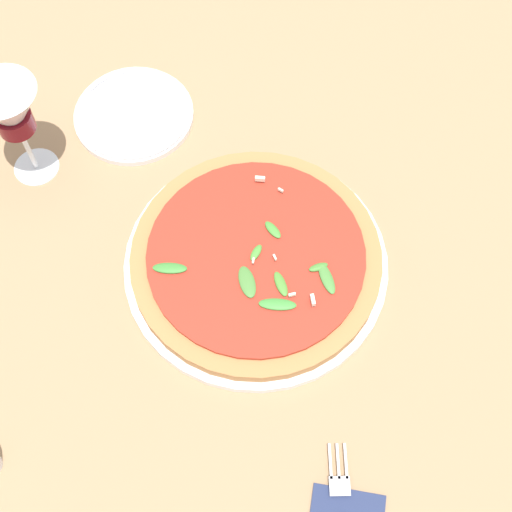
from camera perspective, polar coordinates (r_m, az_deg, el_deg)
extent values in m
plane|color=#9E7A56|center=(0.95, 1.42, -0.74)|extent=(6.00, 6.00, 0.00)
cylinder|color=white|center=(0.94, 0.00, -0.66)|extent=(0.35, 0.35, 0.01)
cylinder|color=#AD7542|center=(0.93, 0.00, -0.25)|extent=(0.33, 0.33, 0.02)
cylinder|color=#A82D1E|center=(0.92, 0.00, 0.09)|extent=(0.28, 0.28, 0.01)
ellipsoid|color=#448A34|center=(0.93, 1.46, 2.12)|extent=(0.03, 0.03, 0.01)
ellipsoid|color=#3D8837|center=(0.88, 1.54, -3.89)|extent=(0.02, 0.05, 0.01)
ellipsoid|color=#498530|center=(0.90, 2.00, -2.24)|extent=(0.04, 0.02, 0.01)
ellipsoid|color=#468037|center=(0.90, 5.68, -1.77)|extent=(0.05, 0.03, 0.01)
ellipsoid|color=#447F31|center=(0.91, 5.01, -0.89)|extent=(0.02, 0.03, 0.01)
ellipsoid|color=#488B34|center=(0.92, 0.00, 0.26)|extent=(0.03, 0.02, 0.01)
ellipsoid|color=#467B35|center=(0.90, -0.71, -2.08)|extent=(0.05, 0.03, 0.01)
ellipsoid|color=#3C8234|center=(0.91, -6.91, -0.97)|extent=(0.02, 0.05, 0.01)
cube|color=#EFE5C6|center=(0.89, 2.90, -3.11)|extent=(0.00, 0.01, 0.01)
cube|color=#EFE5C6|center=(0.88, 4.56, -3.53)|extent=(0.01, 0.01, 0.01)
cube|color=#EFE5C6|center=(0.97, 0.32, 6.20)|extent=(0.01, 0.01, 0.01)
cube|color=#EFE5C6|center=(0.91, -0.22, -0.38)|extent=(0.01, 0.00, 0.00)
cube|color=#EFE5C6|center=(0.96, 1.99, 5.29)|extent=(0.01, 0.01, 0.00)
cube|color=#EFE5C6|center=(0.91, 1.20, -0.13)|extent=(0.01, 0.01, 0.00)
cylinder|color=white|center=(1.08, -17.15, 6.85)|extent=(0.06, 0.06, 0.00)
cylinder|color=white|center=(1.04, -17.79, 8.20)|extent=(0.01, 0.01, 0.08)
cone|color=white|center=(0.98, -19.10, 10.90)|extent=(0.09, 0.09, 0.08)
cylinder|color=maroon|center=(1.00, -18.74, 10.17)|extent=(0.05, 0.05, 0.03)
cube|color=silver|center=(0.86, 6.71, -17.82)|extent=(0.02, 0.02, 0.00)
cube|color=silver|center=(0.87, 7.19, -15.96)|extent=(0.04, 0.00, 0.00)
cube|color=silver|center=(0.86, 6.57, -15.99)|extent=(0.04, 0.00, 0.00)
cube|color=silver|center=(0.86, 5.95, -16.02)|extent=(0.04, 0.00, 0.00)
cylinder|color=white|center=(1.09, -9.73, 11.04)|extent=(0.18, 0.18, 0.01)
torus|color=white|center=(1.09, -9.79, 11.30)|extent=(0.17, 0.17, 0.01)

